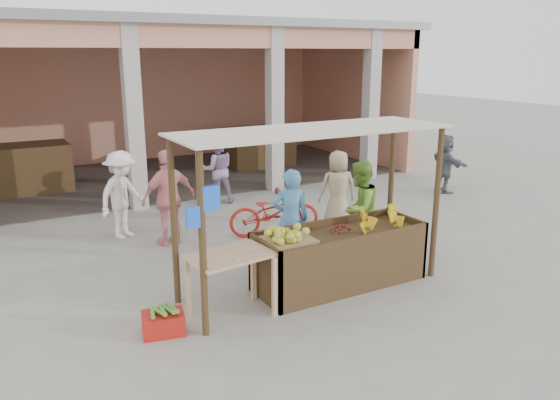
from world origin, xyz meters
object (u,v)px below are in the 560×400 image
red_crate (163,323)px  motorcycle (274,211)px  side_table (230,264)px  vendor_green (359,207)px  fruit_stall (340,259)px  vendor_blue (291,216)px

red_crate → motorcycle: bearing=53.8°
side_table → motorcycle: (2.10, 2.63, -0.25)m
side_table → vendor_green: vendor_green is taller
red_crate → motorcycle: (3.05, 2.65, 0.34)m
fruit_stall → side_table: bearing=-175.9°
vendor_green → red_crate: bearing=-10.6°
vendor_blue → side_table: bearing=58.8°
motorcycle → side_table: bearing=157.0°
red_crate → motorcycle: 4.06m
vendor_blue → vendor_green: size_ratio=1.00×
side_table → vendor_blue: size_ratio=0.66×
side_table → vendor_green: 2.99m
vendor_blue → vendor_green: 1.28m
motorcycle → red_crate: bearing=146.7°
side_table → vendor_blue: vendor_blue is taller
red_crate → fruit_stall: bearing=16.0°
fruit_stall → vendor_blue: 1.10m
side_table → motorcycle: motorcycle is taller
red_crate → vendor_green: 3.97m
fruit_stall → side_table: size_ratio=2.25×
side_table → red_crate: size_ratio=2.23×
vendor_green → fruit_stall: bearing=15.0°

